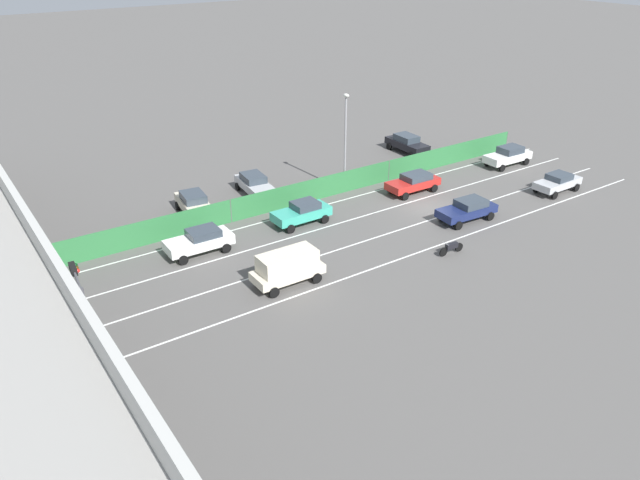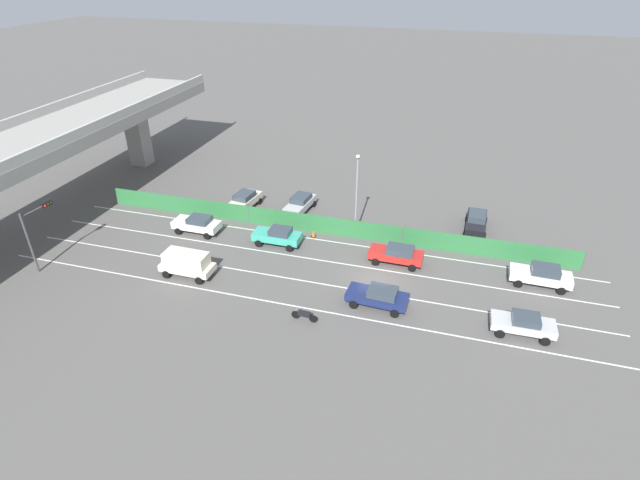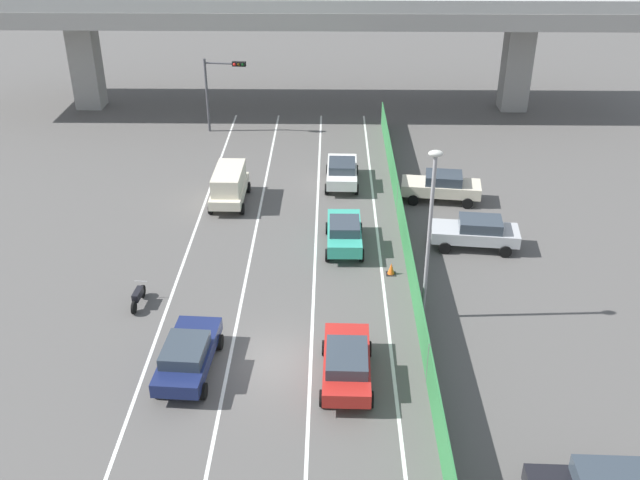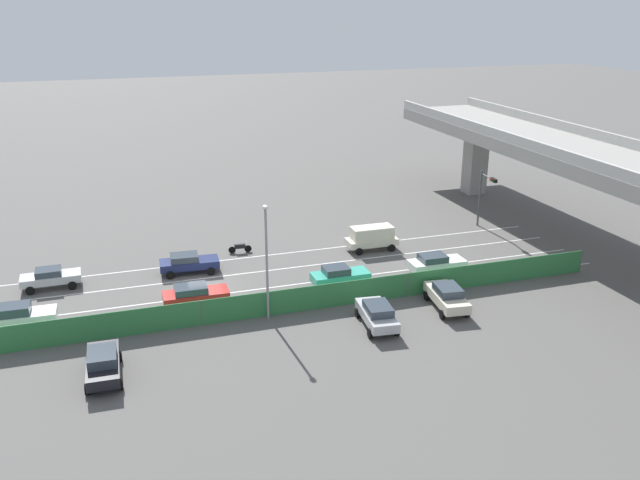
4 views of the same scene
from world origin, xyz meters
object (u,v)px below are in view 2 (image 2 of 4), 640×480
at_px(car_sedan_silver, 524,324).
at_px(car_sedan_red, 397,254).
at_px(car_sedan_navy, 379,296).
at_px(parked_wagon_silver, 300,203).
at_px(car_sedan_white, 542,275).
at_px(motorcycle, 304,315).
at_px(car_taxi_teal, 278,236).
at_px(traffic_cone, 313,234).
at_px(car_van_cream, 187,263).
at_px(car_hatchback_white, 197,224).
at_px(parked_sedan_cream, 244,200).
at_px(traffic_light, 36,226).
at_px(street_lamp, 357,189).
at_px(parked_sedan_dark, 476,221).

bearing_deg(car_sedan_silver, car_sedan_red, 56.11).
distance_m(car_sedan_navy, parked_wagon_silver, 16.77).
height_order(car_sedan_white, motorcycle, car_sedan_white).
relative_size(car_taxi_teal, motorcycle, 2.19).
relative_size(car_taxi_teal, traffic_cone, 7.09).
height_order(car_van_cream, car_hatchback_white, car_van_cream).
relative_size(car_sedan_white, traffic_cone, 7.70).
bearing_deg(parked_wagon_silver, motorcycle, -160.74).
bearing_deg(parked_sedan_cream, traffic_light, 141.44).
height_order(car_sedan_white, street_lamp, street_lamp).
height_order(car_van_cream, car_sedan_navy, car_van_cream).
bearing_deg(car_sedan_silver, parked_sedan_cream, 64.75).
xyz_separation_m(car_hatchback_white, parked_sedan_dark, (7.87, -24.94, 0.02)).
xyz_separation_m(parked_wagon_silver, traffic_light, (-15.47, 17.15, 2.86)).
bearing_deg(car_sedan_red, car_hatchback_white, 89.91).
distance_m(car_sedan_silver, street_lamp, 17.68).
relative_size(car_taxi_teal, parked_sedan_cream, 0.90).
bearing_deg(traffic_light, car_sedan_navy, -85.13).
relative_size(car_taxi_teal, car_sedan_red, 0.94).
height_order(parked_sedan_dark, parked_sedan_cream, parked_sedan_cream).
bearing_deg(motorcycle, car_sedan_navy, -56.52).
xyz_separation_m(car_hatchback_white, parked_sedan_cream, (5.81, -2.17, 0.03)).
bearing_deg(street_lamp, traffic_light, 117.05).
height_order(car_van_cream, car_taxi_teal, car_van_cream).
bearing_deg(parked_sedan_dark, car_sedan_white, -147.19).
distance_m(parked_wagon_silver, traffic_cone, 5.39).
relative_size(parked_wagon_silver, traffic_cone, 7.67).
bearing_deg(parked_sedan_cream, car_van_cream, -177.71).
height_order(traffic_light, street_lamp, street_lamp).
bearing_deg(car_van_cream, car_sedan_white, -76.49).
relative_size(car_taxi_teal, car_sedan_silver, 1.00).
bearing_deg(car_sedan_silver, car_van_cream, 90.15).
distance_m(car_taxi_teal, parked_sedan_dark, 18.69).
bearing_deg(parked_wagon_silver, traffic_cone, -148.53).
relative_size(car_sedan_navy, traffic_light, 0.87).
distance_m(car_sedan_silver, car_sedan_red, 11.67).
relative_size(car_hatchback_white, parked_sedan_dark, 0.94).
height_order(traffic_light, traffic_cone, traffic_light).
bearing_deg(car_sedan_white, car_hatchback_white, 89.95).
xyz_separation_m(car_taxi_teal, motorcycle, (-9.44, -5.53, -0.45)).
distance_m(car_sedan_red, motorcycle, 10.71).
height_order(car_sedan_navy, car_sedan_red, car_sedan_navy).
bearing_deg(car_taxi_teal, parked_sedan_dark, -65.18).
bearing_deg(parked_sedan_dark, car_taxi_teal, 114.82).
height_order(car_sedan_red, parked_sedan_dark, parked_sedan_dark).
bearing_deg(car_taxi_teal, traffic_light, 116.55).
bearing_deg(parked_sedan_dark, car_sedan_navy, 154.71).
xyz_separation_m(car_hatchback_white, motorcycle, (-9.41, -13.51, -0.45)).
height_order(car_sedan_red, motorcycle, car_sedan_red).
relative_size(car_sedan_white, parked_sedan_cream, 0.97).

